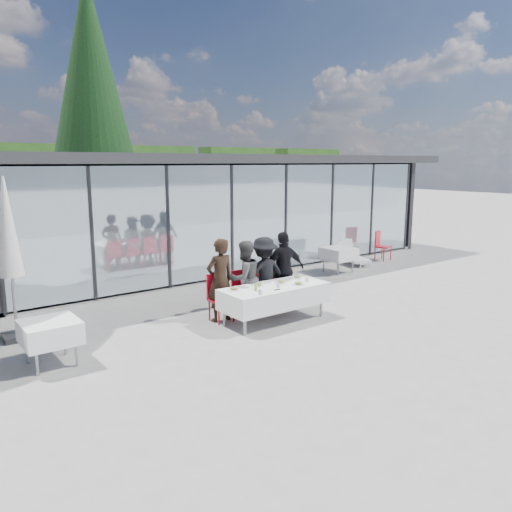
% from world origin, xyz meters
% --- Properties ---
extents(ground, '(90.00, 90.00, 0.00)m').
position_xyz_m(ground, '(0.00, 0.00, 0.00)').
color(ground, gray).
rests_on(ground, ground).
extents(pavilion, '(14.80, 8.80, 3.44)m').
position_xyz_m(pavilion, '(2.00, 8.16, 2.15)').
color(pavilion, gray).
rests_on(pavilion, ground).
extents(dining_table, '(2.26, 0.96, 0.75)m').
position_xyz_m(dining_table, '(-0.41, 0.36, 0.54)').
color(dining_table, white).
rests_on(dining_table, ground).
extents(diner_a, '(0.65, 0.65, 1.73)m').
position_xyz_m(diner_a, '(-1.28, 1.06, 0.86)').
color(diner_a, black).
rests_on(diner_a, ground).
extents(diner_chair_a, '(0.44, 0.44, 0.97)m').
position_xyz_m(diner_chair_a, '(-1.28, 1.11, 0.54)').
color(diner_chair_a, red).
rests_on(diner_chair_a, ground).
extents(diner_b, '(0.83, 0.83, 1.62)m').
position_xyz_m(diner_b, '(-0.66, 1.06, 0.81)').
color(diner_b, '#464646').
rests_on(diner_b, ground).
extents(diner_chair_b, '(0.44, 0.44, 0.97)m').
position_xyz_m(diner_chair_b, '(-0.66, 1.11, 0.54)').
color(diner_chair_b, red).
rests_on(diner_chair_b, ground).
extents(diner_c, '(1.13, 1.13, 1.65)m').
position_xyz_m(diner_c, '(-0.14, 1.06, 0.83)').
color(diner_c, black).
rests_on(diner_c, ground).
extents(diner_chair_c, '(0.44, 0.44, 0.97)m').
position_xyz_m(diner_chair_c, '(-0.14, 1.11, 0.54)').
color(diner_chair_c, red).
rests_on(diner_chair_c, ground).
extents(diner_d, '(1.19, 1.19, 1.72)m').
position_xyz_m(diner_d, '(0.43, 1.06, 0.86)').
color(diner_d, black).
rests_on(diner_d, ground).
extents(diner_chair_d, '(0.44, 0.44, 0.97)m').
position_xyz_m(diner_chair_d, '(0.43, 1.11, 0.54)').
color(diner_chair_d, red).
rests_on(diner_chair_d, ground).
extents(plate_a, '(0.26, 0.26, 0.07)m').
position_xyz_m(plate_a, '(-1.27, 0.56, 0.78)').
color(plate_a, white).
rests_on(plate_a, dining_table).
extents(plate_b, '(0.26, 0.26, 0.07)m').
position_xyz_m(plate_b, '(-0.70, 0.55, 0.78)').
color(plate_b, white).
rests_on(plate_b, dining_table).
extents(plate_c, '(0.26, 0.26, 0.07)m').
position_xyz_m(plate_c, '(-0.17, 0.45, 0.78)').
color(plate_c, white).
rests_on(plate_c, dining_table).
extents(plate_d, '(0.26, 0.26, 0.07)m').
position_xyz_m(plate_d, '(0.42, 0.58, 0.78)').
color(plate_d, white).
rests_on(plate_d, dining_table).
extents(plate_extra, '(0.26, 0.26, 0.07)m').
position_xyz_m(plate_extra, '(0.03, 0.13, 0.78)').
color(plate_extra, white).
rests_on(plate_extra, dining_table).
extents(juice_bottle, '(0.06, 0.06, 0.14)m').
position_xyz_m(juice_bottle, '(-0.96, 0.26, 0.82)').
color(juice_bottle, '#97BD4E').
rests_on(juice_bottle, dining_table).
extents(drinking_glasses, '(1.47, 0.28, 0.10)m').
position_xyz_m(drinking_glasses, '(-0.38, 0.14, 0.80)').
color(drinking_glasses, silver).
rests_on(drinking_glasses, dining_table).
extents(folded_eyeglasses, '(0.14, 0.03, 0.01)m').
position_xyz_m(folded_eyeglasses, '(-0.57, 0.08, 0.76)').
color(folded_eyeglasses, black).
rests_on(folded_eyeglasses, dining_table).
extents(spare_table_left, '(0.86, 0.86, 0.74)m').
position_xyz_m(spare_table_left, '(-4.71, 0.78, 0.55)').
color(spare_table_left, white).
rests_on(spare_table_left, ground).
extents(spare_table_right, '(0.86, 0.86, 0.74)m').
position_xyz_m(spare_table_right, '(4.04, 2.83, 0.55)').
color(spare_table_right, white).
rests_on(spare_table_right, ground).
extents(spare_chair_a, '(0.56, 0.56, 0.97)m').
position_xyz_m(spare_chair_a, '(6.55, 3.31, 0.54)').
color(spare_chair_a, red).
rests_on(spare_chair_a, ground).
extents(spare_chair_b, '(0.60, 0.60, 0.97)m').
position_xyz_m(spare_chair_b, '(5.04, 4.33, 0.54)').
color(spare_chair_b, red).
rests_on(spare_chair_b, ground).
extents(market_umbrella, '(0.50, 0.50, 3.00)m').
position_xyz_m(market_umbrella, '(-4.90, 2.40, 1.93)').
color(market_umbrella, black).
rests_on(market_umbrella, ground).
extents(lounger, '(0.96, 1.45, 0.72)m').
position_xyz_m(lounger, '(5.36, 3.55, 0.26)').
color(lounger, white).
rests_on(lounger, ground).
extents(conifer_tree, '(4.00, 4.00, 10.50)m').
position_xyz_m(conifer_tree, '(0.50, 13.00, 5.99)').
color(conifer_tree, '#382316').
rests_on(conifer_tree, ground).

